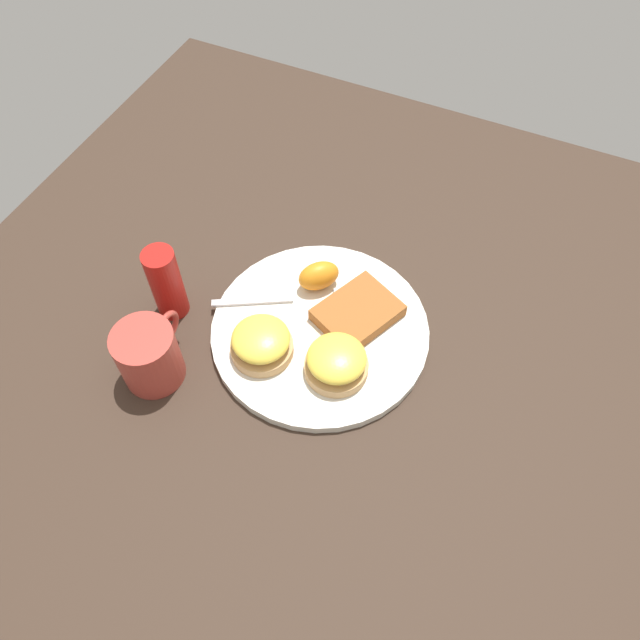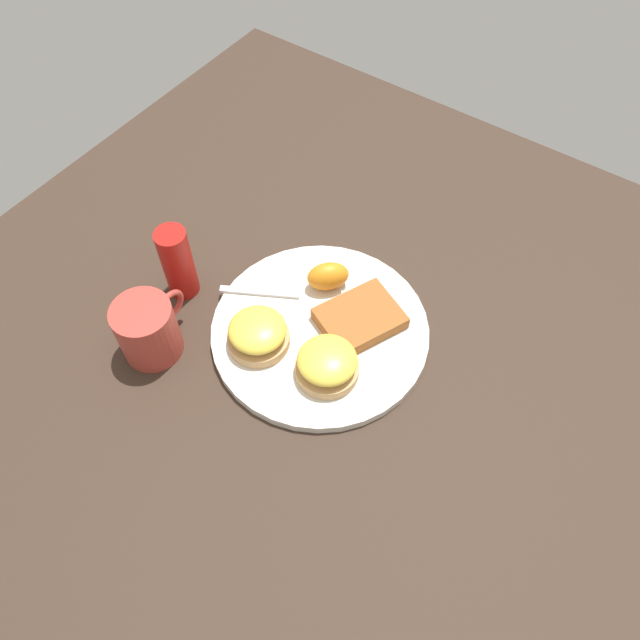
{
  "view_description": "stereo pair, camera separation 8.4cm",
  "coord_description": "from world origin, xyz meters",
  "px_view_note": "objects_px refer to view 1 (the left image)",
  "views": [
    {
      "loc": [
        -0.43,
        -0.2,
        0.73
      ],
      "look_at": [
        0.0,
        0.0,
        0.03
      ],
      "focal_mm": 35.0,
      "sensor_mm": 36.0,
      "label": 1
    },
    {
      "loc": [
        -0.39,
        -0.27,
        0.73
      ],
      "look_at": [
        0.0,
        0.0,
        0.03
      ],
      "focal_mm": 35.0,
      "sensor_mm": 36.0,
      "label": 2
    }
  ],
  "objects_px": {
    "fork": "(300,297)",
    "cup": "(149,355)",
    "hashbrown_patty": "(358,313)",
    "condiment_bottle": "(166,283)",
    "sandwich_benedict_left": "(261,342)",
    "sandwich_benedict_right": "(337,362)",
    "orange_wedge": "(319,276)"
  },
  "relations": [
    {
      "from": "sandwich_benedict_right",
      "to": "fork",
      "type": "xyz_separation_m",
      "value": [
        0.09,
        0.09,
        -0.02
      ]
    },
    {
      "from": "condiment_bottle",
      "to": "orange_wedge",
      "type": "bearing_deg",
      "value": -56.76
    },
    {
      "from": "sandwich_benedict_right",
      "to": "condiment_bottle",
      "type": "height_order",
      "value": "condiment_bottle"
    },
    {
      "from": "fork",
      "to": "condiment_bottle",
      "type": "height_order",
      "value": "condiment_bottle"
    },
    {
      "from": "sandwich_benedict_left",
      "to": "hashbrown_patty",
      "type": "bearing_deg",
      "value": -41.69
    },
    {
      "from": "sandwich_benedict_left",
      "to": "hashbrown_patty",
      "type": "xyz_separation_m",
      "value": [
        0.11,
        -0.09,
        -0.01
      ]
    },
    {
      "from": "hashbrown_patty",
      "to": "fork",
      "type": "xyz_separation_m",
      "value": [
        -0.01,
        0.09,
        -0.01
      ]
    },
    {
      "from": "cup",
      "to": "condiment_bottle",
      "type": "bearing_deg",
      "value": 19.36
    },
    {
      "from": "fork",
      "to": "condiment_bottle",
      "type": "bearing_deg",
      "value": 117.05
    },
    {
      "from": "orange_wedge",
      "to": "fork",
      "type": "height_order",
      "value": "orange_wedge"
    },
    {
      "from": "sandwich_benedict_right",
      "to": "fork",
      "type": "distance_m",
      "value": 0.13
    },
    {
      "from": "fork",
      "to": "cup",
      "type": "height_order",
      "value": "cup"
    },
    {
      "from": "sandwich_benedict_right",
      "to": "hashbrown_patty",
      "type": "height_order",
      "value": "sandwich_benedict_right"
    },
    {
      "from": "cup",
      "to": "hashbrown_patty",
      "type": "bearing_deg",
      "value": -48.55
    },
    {
      "from": "hashbrown_patty",
      "to": "condiment_bottle",
      "type": "distance_m",
      "value": 0.27
    },
    {
      "from": "sandwich_benedict_left",
      "to": "cup",
      "type": "height_order",
      "value": "cup"
    },
    {
      "from": "fork",
      "to": "sandwich_benedict_left",
      "type": "bearing_deg",
      "value": 175.7
    },
    {
      "from": "sandwich_benedict_left",
      "to": "sandwich_benedict_right",
      "type": "height_order",
      "value": "same"
    },
    {
      "from": "hashbrown_patty",
      "to": "condiment_bottle",
      "type": "height_order",
      "value": "condiment_bottle"
    },
    {
      "from": "cup",
      "to": "condiment_bottle",
      "type": "distance_m",
      "value": 0.11
    },
    {
      "from": "sandwich_benedict_right",
      "to": "condiment_bottle",
      "type": "bearing_deg",
      "value": 89.21
    },
    {
      "from": "sandwich_benedict_left",
      "to": "hashbrown_patty",
      "type": "relative_size",
      "value": 0.78
    },
    {
      "from": "sandwich_benedict_left",
      "to": "condiment_bottle",
      "type": "height_order",
      "value": "condiment_bottle"
    },
    {
      "from": "cup",
      "to": "sandwich_benedict_right",
      "type": "bearing_deg",
      "value": -66.33
    },
    {
      "from": "sandwich_benedict_right",
      "to": "cup",
      "type": "distance_m",
      "value": 0.24
    },
    {
      "from": "sandwich_benedict_right",
      "to": "orange_wedge",
      "type": "xyz_separation_m",
      "value": [
        0.12,
        0.08,
        0.0
      ]
    },
    {
      "from": "cup",
      "to": "fork",
      "type": "bearing_deg",
      "value": -34.63
    },
    {
      "from": "sandwich_benedict_right",
      "to": "hashbrown_patty",
      "type": "relative_size",
      "value": 0.78
    },
    {
      "from": "hashbrown_patty",
      "to": "fork",
      "type": "distance_m",
      "value": 0.09
    },
    {
      "from": "orange_wedge",
      "to": "cup",
      "type": "distance_m",
      "value": 0.26
    },
    {
      "from": "hashbrown_patty",
      "to": "condiment_bottle",
      "type": "relative_size",
      "value": 0.92
    },
    {
      "from": "sandwich_benedict_left",
      "to": "condiment_bottle",
      "type": "relative_size",
      "value": 0.72
    }
  ]
}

